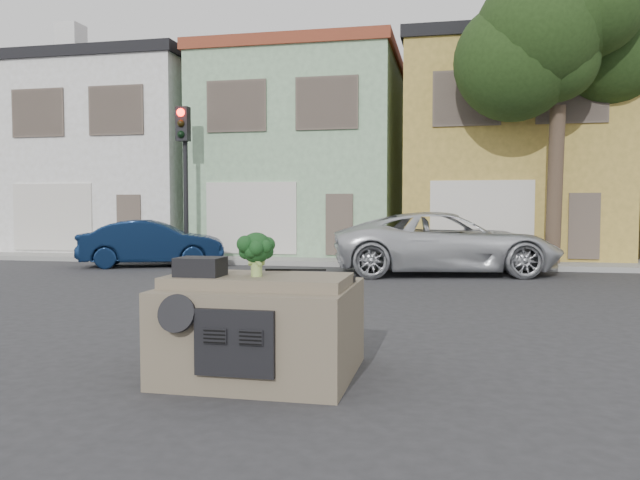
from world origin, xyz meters
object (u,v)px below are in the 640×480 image
(traffic_signal, at_px, (184,185))
(broccoli, at_px, (256,254))
(silver_pickup, at_px, (445,274))
(navy_sedan, at_px, (153,266))

(traffic_signal, xyz_separation_m, broccoli, (6.52, -12.76, -1.19))
(silver_pickup, bearing_deg, broccoli, 158.87)
(traffic_signal, height_order, broccoli, traffic_signal)
(navy_sedan, bearing_deg, broccoli, -169.30)
(navy_sedan, distance_m, silver_pickup, 8.82)
(silver_pickup, distance_m, traffic_signal, 8.94)
(silver_pickup, xyz_separation_m, broccoli, (-1.88, -11.04, 1.36))
(navy_sedan, xyz_separation_m, traffic_signal, (0.42, 1.43, 2.55))
(silver_pickup, relative_size, traffic_signal, 1.20)
(broccoli, bearing_deg, navy_sedan, 121.44)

